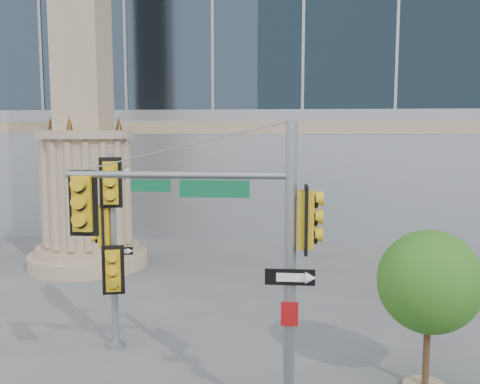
# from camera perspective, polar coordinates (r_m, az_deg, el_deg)

# --- Properties ---
(monument) EXTENTS (4.40, 4.40, 16.60)m
(monument) POSITION_cam_1_polar(r_m,az_deg,el_deg) (20.60, -16.29, 7.52)
(monument) COLOR tan
(monument) RESTS_ON ground
(main_signal_pole) EXTENTS (4.11, 0.50, 5.29)m
(main_signal_pole) POSITION_cam_1_polar(r_m,az_deg,el_deg) (8.80, -0.88, -5.57)
(main_signal_pole) COLOR slate
(main_signal_pole) RESTS_ON ground
(secondary_signal_pole) EXTENTS (0.85, 0.61, 4.59)m
(secondary_signal_pole) POSITION_cam_1_polar(r_m,az_deg,el_deg) (12.67, -13.66, -4.62)
(secondary_signal_pole) COLOR slate
(secondary_signal_pole) RESTS_ON ground
(street_tree) EXTENTS (2.06, 2.01, 3.21)m
(street_tree) POSITION_cam_1_polar(r_m,az_deg,el_deg) (11.20, 19.71, -9.42)
(street_tree) COLOR tan
(street_tree) RESTS_ON ground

